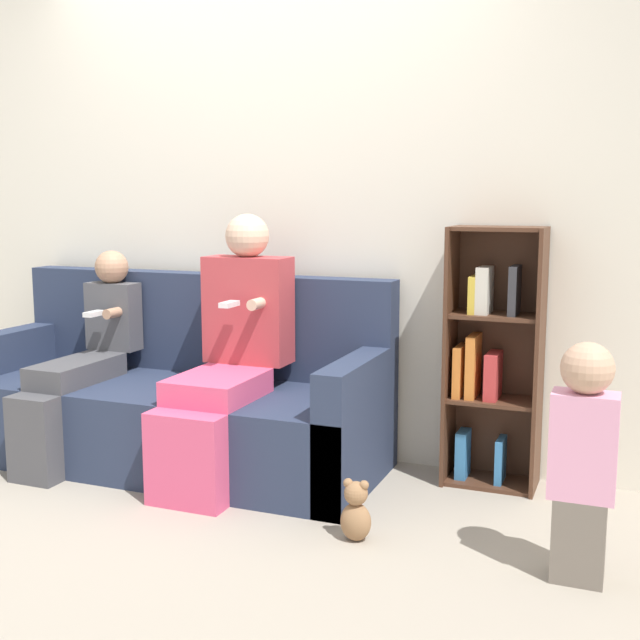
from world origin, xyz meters
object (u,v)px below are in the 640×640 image
couch (176,404)px  child_seated (82,358)px  bookshelf (491,357)px  adult_seated (230,345)px  toddler_standing (583,456)px  teddy_bear (356,512)px

couch → child_seated: bearing=-162.2°
bookshelf → adult_seated: bearing=-161.9°
child_seated → toddler_standing: bearing=-10.4°
adult_seated → bookshelf: bearing=18.1°
teddy_bear → toddler_standing: bearing=-1.4°
child_seated → bookshelf: bearing=12.2°
bookshelf → teddy_bear: bookshelf is taller
bookshelf → toddler_standing: bearing=-61.8°
couch → child_seated: child_seated is taller
adult_seated → toddler_standing: (1.62, -0.49, -0.19)m
bookshelf → couch: bearing=-169.5°
couch → bookshelf: bearing=10.5°
adult_seated → bookshelf: 1.21m
adult_seated → teddy_bear: bearing=-30.9°
couch → adult_seated: bearing=-14.4°
adult_seated → child_seated: (-0.81, -0.05, -0.11)m
toddler_standing → adult_seated: bearing=163.0°
bookshelf → teddy_bear: size_ratio=4.82×
adult_seated → child_seated: size_ratio=1.19×
toddler_standing → teddy_bear: size_ratio=3.41×
adult_seated → teddy_bear: adult_seated is taller
couch → adult_seated: size_ratio=1.69×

